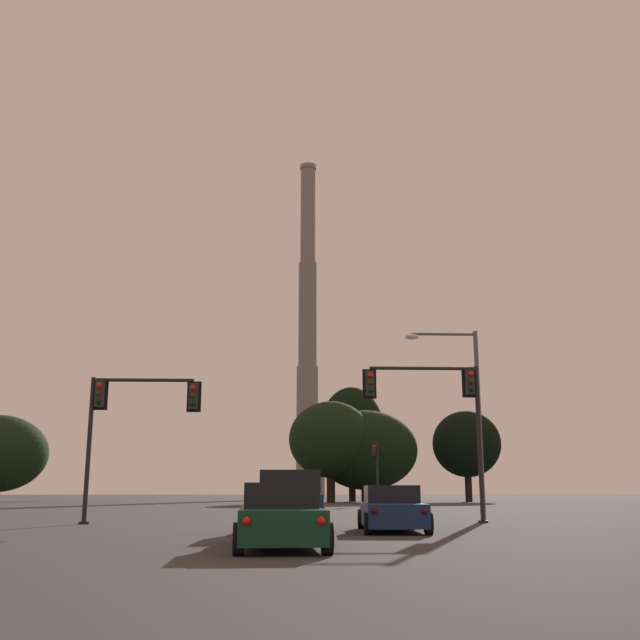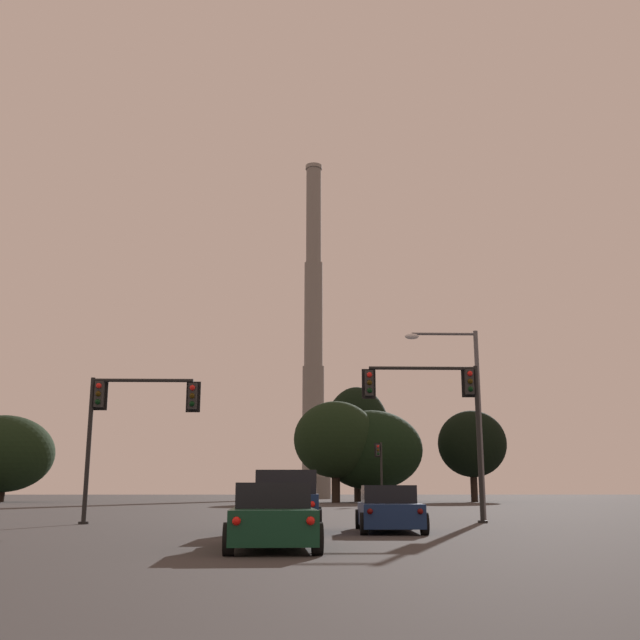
{
  "view_description": "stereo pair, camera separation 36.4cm",
  "coord_description": "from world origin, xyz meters",
  "px_view_note": "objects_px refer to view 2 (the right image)",
  "views": [
    {
      "loc": [
        0.04,
        -2.4,
        1.24
      ],
      "look_at": [
        1.33,
        31.51,
        9.03
      ],
      "focal_mm": 42.0,
      "sensor_mm": 36.0,
      "label": 1
    },
    {
      "loc": [
        0.41,
        -2.41,
        1.24
      ],
      "look_at": [
        1.33,
        31.51,
        9.03
      ],
      "focal_mm": 42.0,
      "sensor_mm": 36.0,
      "label": 2
    }
  ],
  "objects_px": {
    "traffic_light_far_right": "(380,464)",
    "street_lamp": "(467,401)",
    "suv_center_lane_front": "(287,503)",
    "smokestack": "(313,360)",
    "traffic_light_overhead_right": "(440,402)",
    "sedan_center_lane_second": "(272,517)",
    "traffic_light_overhead_left": "(127,412)",
    "sedan_right_lane_front": "(389,510)"
  },
  "relations": [
    {
      "from": "suv_center_lane_front",
      "to": "street_lamp",
      "type": "bearing_deg",
      "value": 52.4
    },
    {
      "from": "sedan_right_lane_front",
      "to": "traffic_light_overhead_left",
      "type": "height_order",
      "value": "traffic_light_overhead_left"
    },
    {
      "from": "street_lamp",
      "to": "traffic_light_overhead_right",
      "type": "bearing_deg",
      "value": -123.71
    },
    {
      "from": "smokestack",
      "to": "suv_center_lane_front",
      "type": "bearing_deg",
      "value": -91.47
    },
    {
      "from": "suv_center_lane_front",
      "to": "street_lamp",
      "type": "relative_size",
      "value": 0.59
    },
    {
      "from": "sedan_center_lane_second",
      "to": "suv_center_lane_front",
      "type": "bearing_deg",
      "value": 85.26
    },
    {
      "from": "traffic_light_far_right",
      "to": "traffic_light_overhead_left",
      "type": "distance_m",
      "value": 39.86
    },
    {
      "from": "traffic_light_far_right",
      "to": "traffic_light_overhead_right",
      "type": "xyz_separation_m",
      "value": [
        -1.35,
        -36.69,
        1.22
      ]
    },
    {
      "from": "traffic_light_overhead_right",
      "to": "traffic_light_overhead_left",
      "type": "bearing_deg",
      "value": -177.36
    },
    {
      "from": "sedan_center_lane_second",
      "to": "traffic_light_overhead_left",
      "type": "height_order",
      "value": "traffic_light_overhead_left"
    },
    {
      "from": "suv_center_lane_front",
      "to": "traffic_light_overhead_left",
      "type": "height_order",
      "value": "traffic_light_overhead_left"
    },
    {
      "from": "suv_center_lane_front",
      "to": "street_lamp",
      "type": "distance_m",
      "value": 13.19
    },
    {
      "from": "traffic_light_overhead_right",
      "to": "sedan_center_lane_second",
      "type": "bearing_deg",
      "value": -115.64
    },
    {
      "from": "traffic_light_overhead_left",
      "to": "traffic_light_overhead_right",
      "type": "distance_m",
      "value": 12.75
    },
    {
      "from": "sedan_center_lane_second",
      "to": "suv_center_lane_front",
      "type": "height_order",
      "value": "suv_center_lane_front"
    },
    {
      "from": "suv_center_lane_front",
      "to": "smokestack",
      "type": "height_order",
      "value": "smokestack"
    },
    {
      "from": "street_lamp",
      "to": "suv_center_lane_front",
      "type": "bearing_deg",
      "value": -129.07
    },
    {
      "from": "traffic_light_far_right",
      "to": "traffic_light_overhead_right",
      "type": "height_order",
      "value": "traffic_light_overhead_right"
    },
    {
      "from": "suv_center_lane_front",
      "to": "street_lamp",
      "type": "xyz_separation_m",
      "value": [
        7.86,
        9.68,
        4.29
      ]
    },
    {
      "from": "sedan_center_lane_second",
      "to": "street_lamp",
      "type": "height_order",
      "value": "street_lamp"
    },
    {
      "from": "smokestack",
      "to": "traffic_light_overhead_left",
      "type": "bearing_deg",
      "value": -95.39
    },
    {
      "from": "street_lamp",
      "to": "smokestack",
      "type": "bearing_deg",
      "value": 93.11
    },
    {
      "from": "sedan_center_lane_second",
      "to": "suv_center_lane_front",
      "type": "distance_m",
      "value": 6.22
    },
    {
      "from": "sedan_center_lane_second",
      "to": "suv_center_lane_front",
      "type": "xyz_separation_m",
      "value": [
        0.24,
        6.21,
        0.23
      ]
    },
    {
      "from": "sedan_center_lane_second",
      "to": "street_lamp",
      "type": "bearing_deg",
      "value": 60.48
    },
    {
      "from": "traffic_light_overhead_right",
      "to": "street_lamp",
      "type": "xyz_separation_m",
      "value": [
        1.69,
        2.53,
        0.35
      ]
    },
    {
      "from": "sedan_right_lane_front",
      "to": "suv_center_lane_front",
      "type": "relative_size",
      "value": 0.96
    },
    {
      "from": "traffic_light_overhead_right",
      "to": "smokestack",
      "type": "bearing_deg",
      "value": 92.04
    },
    {
      "from": "traffic_light_overhead_left",
      "to": "smokestack",
      "type": "relative_size",
      "value": 0.1
    },
    {
      "from": "traffic_light_overhead_left",
      "to": "smokestack",
      "type": "height_order",
      "value": "smokestack"
    },
    {
      "from": "suv_center_lane_front",
      "to": "traffic_light_far_right",
      "type": "relative_size",
      "value": 0.9
    },
    {
      "from": "sedan_center_lane_second",
      "to": "traffic_light_overhead_left",
      "type": "xyz_separation_m",
      "value": [
        -6.31,
        12.77,
        3.67
      ]
    },
    {
      "from": "sedan_right_lane_front",
      "to": "traffic_light_overhead_left",
      "type": "xyz_separation_m",
      "value": [
        -9.76,
        5.79,
        3.67
      ]
    },
    {
      "from": "traffic_light_overhead_right",
      "to": "smokestack",
      "type": "relative_size",
      "value": 0.11
    },
    {
      "from": "traffic_light_far_right",
      "to": "street_lamp",
      "type": "relative_size",
      "value": 0.65
    },
    {
      "from": "smokestack",
      "to": "traffic_light_overhead_right",
      "type": "bearing_deg",
      "value": -87.96
    },
    {
      "from": "sedan_right_lane_front",
      "to": "traffic_light_overhead_right",
      "type": "bearing_deg",
      "value": 67.21
    },
    {
      "from": "sedan_right_lane_front",
      "to": "street_lamp",
      "type": "height_order",
      "value": "street_lamp"
    },
    {
      "from": "suv_center_lane_front",
      "to": "smokestack",
      "type": "relative_size",
      "value": 0.08
    },
    {
      "from": "sedan_right_lane_front",
      "to": "street_lamp",
      "type": "bearing_deg",
      "value": 64.58
    },
    {
      "from": "traffic_light_overhead_left",
      "to": "sedan_center_lane_second",
      "type": "bearing_deg",
      "value": -63.69
    },
    {
      "from": "sedan_center_lane_second",
      "to": "traffic_light_overhead_right",
      "type": "height_order",
      "value": "traffic_light_overhead_right"
    }
  ]
}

